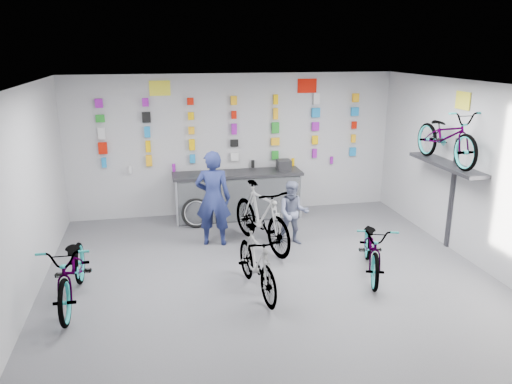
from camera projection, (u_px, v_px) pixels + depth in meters
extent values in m
plane|color=#4E4E53|center=(279.00, 295.00, 7.36)|extent=(8.00, 8.00, 0.00)
plane|color=white|center=(282.00, 89.00, 6.52)|extent=(8.00, 8.00, 0.00)
plane|color=#AFAFB1|center=(234.00, 145.00, 10.70)|extent=(7.00, 0.00, 7.00)
plane|color=#AFAFB1|center=(436.00, 378.00, 3.18)|extent=(7.00, 0.00, 7.00)
plane|color=#AFAFB1|center=(10.00, 215.00, 6.26)|extent=(0.00, 8.00, 8.00)
plane|color=#AFAFB1|center=(502.00, 184.00, 7.63)|extent=(0.00, 8.00, 8.00)
cube|color=black|center=(238.00, 197.00, 10.57)|extent=(2.60, 0.60, 0.90)
cube|color=silver|center=(240.00, 200.00, 10.28)|extent=(2.60, 0.02, 0.90)
cube|color=silver|center=(177.00, 204.00, 10.03)|extent=(0.04, 0.04, 0.96)
cube|color=silver|center=(301.00, 197.00, 10.54)|extent=(0.04, 0.04, 0.96)
cube|color=black|center=(238.00, 174.00, 10.43)|extent=(2.70, 0.66, 0.06)
cube|color=#1681CB|center=(104.00, 163.00, 10.18)|extent=(0.09, 0.06, 0.20)
cube|color=#FFAF13|center=(149.00, 161.00, 10.35)|extent=(0.12, 0.06, 0.23)
cube|color=#1681CB|center=(192.00, 159.00, 10.53)|extent=(0.11, 0.06, 0.18)
cube|color=silver|center=(234.00, 157.00, 10.70)|extent=(0.17, 0.06, 0.17)
cube|color=#1F8C23|center=(275.00, 155.00, 10.88)|extent=(0.15, 0.06, 0.18)
cube|color=purple|center=(315.00, 153.00, 11.06)|extent=(0.10, 0.06, 0.20)
cube|color=#1681CB|center=(353.00, 152.00, 11.23)|extent=(0.14, 0.06, 0.19)
cube|color=red|center=(103.00, 148.00, 10.09)|extent=(0.17, 0.06, 0.24)
cube|color=#FFBD00|center=(148.00, 146.00, 10.27)|extent=(0.10, 0.06, 0.24)
cube|color=#FFBD00|center=(192.00, 145.00, 10.44)|extent=(0.12, 0.06, 0.23)
cube|color=black|center=(234.00, 143.00, 10.62)|extent=(0.16, 0.06, 0.15)
cube|color=#FFAF13|center=(275.00, 141.00, 10.80)|extent=(0.18, 0.06, 0.16)
cube|color=#FFBD00|center=(315.00, 140.00, 10.97)|extent=(0.13, 0.06, 0.19)
cube|color=#FFAF13|center=(353.00, 138.00, 11.15)|extent=(0.09, 0.06, 0.18)
cube|color=silver|center=(102.00, 133.00, 10.01)|extent=(0.13, 0.06, 0.23)
cube|color=#1681CB|center=(147.00, 132.00, 10.18)|extent=(0.12, 0.06, 0.22)
cube|color=#FFAF13|center=(191.00, 130.00, 10.36)|extent=(0.12, 0.06, 0.15)
cube|color=purple|center=(234.00, 129.00, 10.54)|extent=(0.11, 0.06, 0.23)
cube|color=#1F8C23|center=(275.00, 128.00, 10.71)|extent=(0.16, 0.06, 0.23)
cube|color=purple|center=(315.00, 126.00, 10.89)|extent=(0.16, 0.06, 0.19)
cube|color=red|center=(354.00, 125.00, 11.06)|extent=(0.10, 0.06, 0.16)
cube|color=#1F8C23|center=(100.00, 118.00, 9.92)|extent=(0.17, 0.06, 0.15)
cube|color=black|center=(146.00, 117.00, 10.10)|extent=(0.17, 0.06, 0.21)
cube|color=#FFBD00|center=(191.00, 116.00, 10.28)|extent=(0.12, 0.06, 0.15)
cube|color=red|center=(234.00, 115.00, 10.45)|extent=(0.10, 0.06, 0.16)
cube|color=#FFAF13|center=(276.00, 114.00, 10.63)|extent=(0.10, 0.06, 0.24)
cube|color=#1681CB|center=(316.00, 113.00, 10.80)|extent=(0.18, 0.06, 0.20)
cube|color=#1681CB|center=(355.00, 112.00, 10.98)|extent=(0.17, 0.06, 0.19)
cube|color=purple|center=(99.00, 103.00, 9.84)|extent=(0.15, 0.06, 0.18)
cube|color=purple|center=(145.00, 102.00, 10.01)|extent=(0.13, 0.06, 0.17)
cube|color=red|center=(190.00, 101.00, 10.19)|extent=(0.13, 0.06, 0.14)
cube|color=#FFAF13|center=(234.00, 100.00, 10.37)|extent=(0.13, 0.06, 0.19)
cube|color=#FFBD00|center=(276.00, 99.00, 10.54)|extent=(0.09, 0.06, 0.21)
cube|color=silver|center=(316.00, 99.00, 10.72)|extent=(0.13, 0.06, 0.24)
cube|color=#FFAF13|center=(356.00, 98.00, 10.89)|extent=(0.14, 0.06, 0.19)
cylinder|color=silver|center=(130.00, 170.00, 10.30)|extent=(0.07, 0.07, 0.16)
cylinder|color=purple|center=(174.00, 168.00, 10.48)|extent=(0.07, 0.07, 0.16)
cylinder|color=black|center=(253.00, 164.00, 10.81)|extent=(0.07, 0.07, 0.16)
cylinder|color=#FFBD00|center=(293.00, 162.00, 10.99)|extent=(0.07, 0.07, 0.16)
cylinder|color=purple|center=(332.00, 160.00, 11.16)|extent=(0.07, 0.07, 0.16)
cube|color=#333338|center=(446.00, 164.00, 8.70)|extent=(0.38, 1.90, 0.06)
cube|color=#333338|center=(452.00, 194.00, 8.89)|extent=(0.04, 0.10, 2.00)
cube|color=yellow|center=(160.00, 88.00, 10.04)|extent=(0.42, 0.02, 0.30)
cube|color=red|center=(307.00, 86.00, 10.65)|extent=(0.42, 0.02, 0.30)
cube|color=yellow|center=(463.00, 101.00, 8.43)|extent=(0.02, 0.40, 0.30)
imported|color=gray|center=(72.00, 270.00, 7.03)|extent=(0.70, 1.91, 1.00)
imported|color=gray|center=(257.00, 262.00, 7.33)|extent=(0.66, 1.67, 0.98)
imported|color=gray|center=(373.00, 247.00, 7.94)|extent=(1.13, 1.85, 0.92)
imported|color=gray|center=(261.00, 216.00, 9.00)|extent=(1.12, 2.03, 1.18)
imported|color=gray|center=(447.00, 136.00, 8.55)|extent=(0.63, 1.80, 0.95)
imported|color=navy|center=(213.00, 198.00, 9.04)|extent=(0.72, 0.56, 1.76)
imported|color=slate|center=(293.00, 213.00, 9.11)|extent=(0.66, 0.56, 1.20)
torus|color=black|center=(196.00, 213.00, 10.08)|extent=(0.64, 0.32, 0.60)
torus|color=silver|center=(196.00, 213.00, 10.08)|extent=(0.52, 0.23, 0.48)
cube|color=black|center=(284.00, 165.00, 10.58)|extent=(0.28, 0.30, 0.22)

